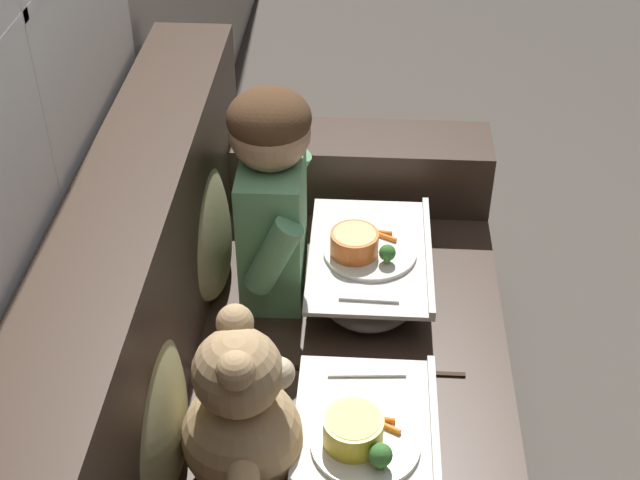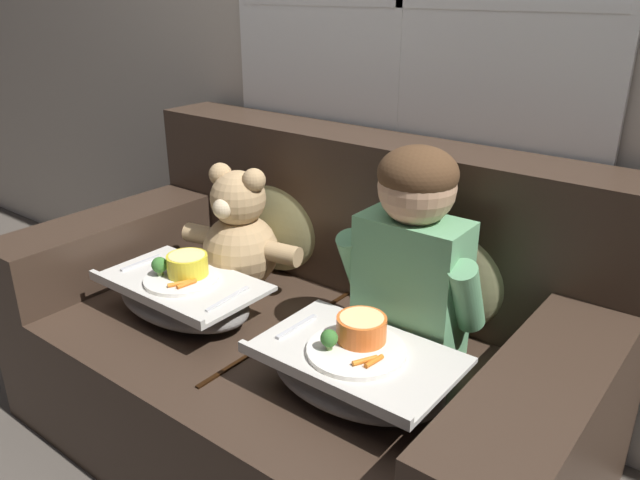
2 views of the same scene
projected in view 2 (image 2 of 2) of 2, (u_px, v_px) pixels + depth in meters
The scene contains 8 objects.
ground_plane at pixel (297, 442), 1.96m from camera, with size 14.00×14.00×0.00m, color #4C443D.
couch at pixel (311, 344), 1.89m from camera, with size 1.69×0.97×0.91m.
throw_pillow_behind_child at pixel (445, 260), 1.76m from camera, with size 0.42×0.20×0.43m.
throw_pillow_behind_teddy at pixel (279, 213), 2.12m from camera, with size 0.39×0.19×0.41m.
child_figure at pixel (413, 244), 1.58m from camera, with size 0.40×0.20×0.56m.
teddy_bear at pixel (239, 237), 1.99m from camera, with size 0.44×0.31×0.41m.
lap_tray_child at pixel (356, 368), 1.50m from camera, with size 0.48×0.31×0.18m.
lap_tray_teddy at pixel (183, 294), 1.86m from camera, with size 0.49×0.29×0.18m.
Camera 2 is at (1.02, -1.19, 1.34)m, focal length 35.00 mm.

